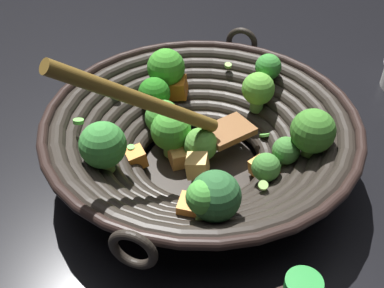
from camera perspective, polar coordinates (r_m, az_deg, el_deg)
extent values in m
plane|color=black|center=(0.71, 0.99, -2.92)|extent=(4.00, 4.00, 0.00)
cylinder|color=black|center=(0.70, 1.00, -2.62)|extent=(0.16, 0.16, 0.01)
torus|color=black|center=(0.69, 1.01, -1.72)|extent=(0.22, 0.22, 0.03)
torus|color=black|center=(0.69, 1.02, -1.11)|extent=(0.25, 0.25, 0.03)
torus|color=black|center=(0.68, 1.03, -0.48)|extent=(0.28, 0.28, 0.03)
torus|color=black|center=(0.67, 1.04, 0.16)|extent=(0.31, 0.31, 0.03)
torus|color=black|center=(0.67, 1.05, 0.81)|extent=(0.35, 0.35, 0.03)
torus|color=black|center=(0.66, 1.06, 1.47)|extent=(0.38, 0.38, 0.03)
torus|color=black|center=(0.66, 1.07, 2.14)|extent=(0.41, 0.41, 0.03)
torus|color=black|center=(0.65, 1.08, 2.83)|extent=(0.43, 0.43, 0.01)
torus|color=black|center=(0.50, -7.34, -12.13)|extent=(0.05, 0.01, 0.05)
torus|color=black|center=(0.83, 6.11, 11.71)|extent=(0.05, 0.01, 0.05)
cylinder|color=#5EA24E|center=(0.74, -3.37, 1.16)|extent=(0.03, 0.03, 0.02)
sphere|color=green|center=(0.72, -3.47, 3.14)|extent=(0.05, 0.05, 0.05)
cylinder|color=#5F8C44|center=(0.77, 8.76, 7.40)|extent=(0.02, 0.02, 0.01)
sphere|color=#358633|center=(0.76, 8.94, 8.94)|extent=(0.04, 0.04, 0.04)
cylinder|color=#6BAB4B|center=(0.55, 2.63, -8.48)|extent=(0.04, 0.04, 0.02)
sphere|color=#296030|center=(0.53, 2.74, -6.15)|extent=(0.06, 0.06, 0.06)
cylinder|color=#67A249|center=(0.66, 10.72, -2.40)|extent=(0.02, 0.02, 0.02)
sphere|color=#3C7931|center=(0.65, 10.99, -0.78)|extent=(0.04, 0.04, 0.04)
cylinder|color=#6D9D43|center=(0.63, -10.08, -2.45)|extent=(0.03, 0.03, 0.02)
sphere|color=#398A39|center=(0.61, -10.43, -0.11)|extent=(0.06, 0.06, 0.06)
cylinder|color=#8CB84B|center=(0.77, -2.99, 7.01)|extent=(0.03, 0.03, 0.02)
sphere|color=#388F27|center=(0.75, -3.07, 8.95)|extent=(0.06, 0.06, 0.06)
cylinder|color=#679E50|center=(0.74, 7.59, 4.56)|extent=(0.02, 0.03, 0.02)
sphere|color=#58A335|center=(0.73, 7.78, 6.46)|extent=(0.05, 0.05, 0.05)
cylinder|color=#6EA63D|center=(0.65, 13.59, -0.69)|extent=(0.03, 0.03, 0.02)
sphere|color=#3B7B28|center=(0.63, 14.02, 1.49)|extent=(0.06, 0.06, 0.06)
cylinder|color=#7CB156|center=(0.75, -4.35, 4.20)|extent=(0.02, 0.02, 0.02)
sphere|color=#227219|center=(0.73, -4.46, 5.97)|extent=(0.05, 0.05, 0.05)
cylinder|color=#7BBC4B|center=(0.69, 0.72, -1.67)|extent=(0.03, 0.03, 0.02)
sphere|color=#529538|center=(0.68, 0.74, -0.03)|extent=(0.05, 0.05, 0.05)
cylinder|color=#77B253|center=(0.71, -2.40, -0.54)|extent=(0.03, 0.03, 0.02)
sphere|color=#3E902D|center=(0.69, -2.48, 1.61)|extent=(0.06, 0.06, 0.06)
cylinder|color=#76C057|center=(0.64, 8.48, -4.28)|extent=(0.02, 0.02, 0.02)
sphere|color=#3D7B32|center=(0.63, 8.68, -2.72)|extent=(0.04, 0.04, 0.04)
cylinder|color=#7DB349|center=(0.54, 1.32, -8.23)|extent=(0.02, 0.02, 0.02)
sphere|color=green|center=(0.52, 1.37, -6.25)|extent=(0.04, 0.04, 0.04)
cube|color=orange|center=(0.73, 1.91, 1.54)|extent=(0.03, 0.03, 0.03)
cube|color=orange|center=(0.68, -6.57, -1.63)|extent=(0.04, 0.04, 0.03)
cube|color=orange|center=(0.56, -0.15, -7.66)|extent=(0.03, 0.03, 0.03)
cube|color=gold|center=(0.69, -1.43, -1.40)|extent=(0.04, 0.04, 0.03)
cube|color=#E6B15E|center=(0.65, 0.65, -2.57)|extent=(0.04, 0.03, 0.03)
cube|color=#C4641C|center=(0.76, -1.79, 6.64)|extent=(0.04, 0.04, 0.04)
cube|color=orange|center=(0.67, 7.88, -2.86)|extent=(0.03, 0.03, 0.03)
cube|color=#D08C44|center=(0.75, 7.99, 6.35)|extent=(0.03, 0.03, 0.03)
cylinder|color=#6BC651|center=(0.65, -13.20, 2.61)|extent=(0.02, 0.02, 0.01)
cylinder|color=#6BC651|center=(0.74, -9.18, 6.34)|extent=(0.02, 0.02, 0.01)
cylinder|color=#99D166|center=(0.58, 1.88, -5.43)|extent=(0.02, 0.02, 0.01)
cylinder|color=#99D166|center=(0.78, 4.25, 9.19)|extent=(0.02, 0.02, 0.01)
cylinder|color=#99D166|center=(0.60, 8.35, -4.84)|extent=(0.02, 0.02, 0.01)
cylinder|color=#6BC651|center=(0.68, -7.17, -0.48)|extent=(0.01, 0.01, 0.01)
cylinder|color=#6BC651|center=(0.71, 8.52, 1.06)|extent=(0.02, 0.02, 0.01)
cylinder|color=#56B247|center=(0.64, 1.46, -5.41)|extent=(0.02, 0.02, 0.01)
cylinder|color=#56B247|center=(0.61, -10.93, -1.58)|extent=(0.02, 0.02, 0.01)
cube|color=brown|center=(0.70, 4.26, 1.54)|extent=(0.08, 0.09, 0.01)
cylinder|color=brown|center=(0.58, -5.75, 5.04)|extent=(0.15, 0.19, 0.18)
cylinder|color=#238433|center=(0.39, 12.94, -16.03)|extent=(0.03, 0.03, 0.01)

